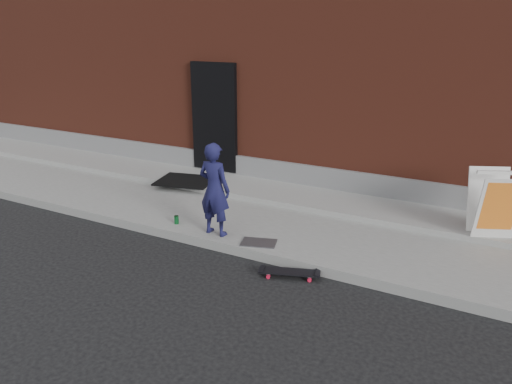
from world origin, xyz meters
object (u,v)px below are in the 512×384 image
Objects in this scene: skateboard at (289,272)px; child at (215,189)px; pizza_sign at (494,204)px; soda_can at (177,220)px.

child is at bearing 161.99° from skateboard.
soda_can is at bearing -159.73° from pizza_sign.
pizza_sign reaches higher than soda_can.
child is 4.13m from pizza_sign.
child is at bearing -2.50° from soda_can.
skateboard is at bearing 164.39° from child.
soda_can is (-2.27, 0.52, 0.14)m from skateboard.
child is 1.46× the size of pizza_sign.
pizza_sign is (2.26, 2.19, 0.67)m from skateboard.
pizza_sign is 7.30× the size of soda_can.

